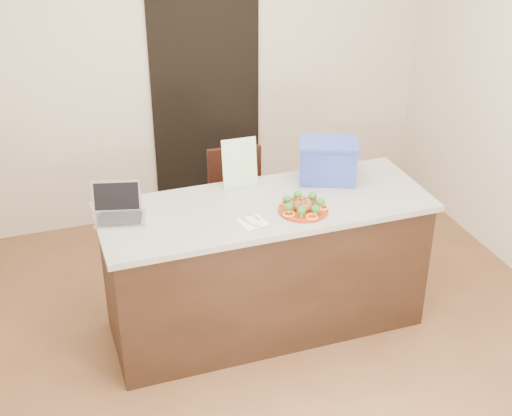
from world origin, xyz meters
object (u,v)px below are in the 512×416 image
object	(u,v)px
napkin	(252,222)
laptop	(119,208)
chair	(239,201)
plate	(303,209)
yogurt_bottle	(298,205)
blue_box	(328,160)
island	(265,266)

from	to	relation	value
napkin	laptop	distance (m)	0.80
laptop	chair	distance (m)	1.27
plate	yogurt_bottle	world-z (taller)	yogurt_bottle
plate	napkin	size ratio (longest dim) A/B	2.06
yogurt_bottle	chair	world-z (taller)	yogurt_bottle
yogurt_bottle	blue_box	xyz separation A→B (m)	(0.33, 0.31, 0.11)
napkin	blue_box	world-z (taller)	blue_box
plate	napkin	distance (m)	0.34
yogurt_bottle	laptop	bearing A→B (deg)	166.10
laptop	napkin	bearing A→B (deg)	-10.03
plate	laptop	xyz separation A→B (m)	(-1.06, 0.30, 0.04)
island	yogurt_bottle	bearing A→B (deg)	-36.29
napkin	laptop	xyz separation A→B (m)	(-0.73, 0.33, 0.05)
laptop	chair	bearing A→B (deg)	49.74
napkin	blue_box	size ratio (longest dim) A/B	0.33
plate	blue_box	world-z (taller)	blue_box
plate	blue_box	xyz separation A→B (m)	(0.31, 0.35, 0.13)
laptop	chair	size ratio (longest dim) A/B	0.37
chair	blue_box	bearing A→B (deg)	-50.88
plate	blue_box	distance (m)	0.49
island	napkin	bearing A→B (deg)	-128.65
island	chair	size ratio (longest dim) A/B	2.28
laptop	blue_box	size ratio (longest dim) A/B	0.74
blue_box	chair	world-z (taller)	blue_box
yogurt_bottle	chair	size ratio (longest dim) A/B	0.08
island	yogurt_bottle	world-z (taller)	yogurt_bottle
blue_box	chair	size ratio (longest dim) A/B	0.50
laptop	plate	bearing A→B (deg)	-1.24
chair	napkin	bearing A→B (deg)	-97.21
napkin	blue_box	xyz separation A→B (m)	(0.65, 0.38, 0.14)
laptop	blue_box	distance (m)	1.38
laptop	yogurt_bottle	bearing A→B (deg)	0.45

